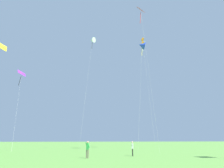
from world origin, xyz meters
The scene contains 7 objects.
kite_orange_box centered at (17.10, 39.90, 27.58)m, with size 2.57×9.77×28.76m.
kite_white_distant centered at (2.80, 32.11, 22.20)m, with size 2.65×5.07×22.89m.
kite_blue_delta centered at (14.40, 33.42, 22.76)m, with size 4.83×6.62×23.84m.
kite_purple_streamer centered at (-12.48, 39.26, 15.52)m, with size 4.15×11.24×17.13m.
kite_pink_low centered at (11.91, 26.42, 25.61)m, with size 1.93×5.33×27.65m.
person_far_back centered at (1.66, 16.01, 0.98)m, with size 0.49×0.34×1.63m.
person_near_tree centered at (6.80, 17.71, 0.95)m, with size 0.26×0.50×1.58m.
Camera 1 is at (0.50, -3.81, 1.73)m, focal length 30.10 mm.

